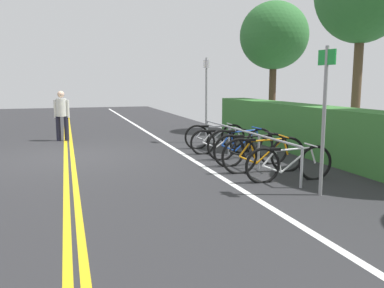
{
  "coord_description": "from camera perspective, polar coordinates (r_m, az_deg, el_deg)",
  "views": [
    {
      "loc": [
        10.32,
        -0.02,
        1.86
      ],
      "look_at": [
        2.88,
        2.3,
        0.65
      ],
      "focal_mm": 37.78,
      "sensor_mm": 36.0,
      "label": 1
    }
  ],
  "objects": [
    {
      "name": "bicycle_4",
      "position": [
        8.41,
        10.09,
        -1.53
      ],
      "size": [
        0.46,
        1.81,
        0.78
      ],
      "color": "black",
      "rests_on": "ground_plane"
    },
    {
      "name": "bike_lane_stripe_white",
      "position": [
        10.87,
        -1.92,
        -1.02
      ],
      "size": [
        35.91,
        0.12,
        0.0
      ],
      "primitive_type": "cube",
      "color": "white",
      "rests_on": "ground_plane"
    },
    {
      "name": "centre_line_yellow_inner",
      "position": [
        10.49,
        -17.39,
        -1.79
      ],
      "size": [
        35.91,
        0.1,
        0.0
      ],
      "primitive_type": "cube",
      "color": "gold",
      "rests_on": "ground_plane"
    },
    {
      "name": "bicycle_0",
      "position": [
        11.35,
        3.25,
        1.09
      ],
      "size": [
        0.46,
        1.74,
        0.72
      ],
      "color": "black",
      "rests_on": "ground_plane"
    },
    {
      "name": "bike_rack",
      "position": [
        9.45,
        7.18,
        0.92
      ],
      "size": [
        5.01,
        0.05,
        0.75
      ],
      "color": "#9EA0A5",
      "rests_on": "ground_plane"
    },
    {
      "name": "tree_near_left",
      "position": [
        15.38,
        11.5,
        14.69
      ],
      "size": [
        2.46,
        2.46,
        4.71
      ],
      "color": "#473323",
      "rests_on": "ground_plane"
    },
    {
      "name": "ground_plane",
      "position": [
        10.49,
        -16.95,
        -1.91
      ],
      "size": [
        39.9,
        11.8,
        0.05
      ],
      "primitive_type": "cube",
      "color": "#2B2B2D"
    },
    {
      "name": "bicycle_1",
      "position": [
        10.51,
        4.26,
        0.38
      ],
      "size": [
        0.46,
        1.71,
        0.69
      ],
      "color": "black",
      "rests_on": "ground_plane"
    },
    {
      "name": "pedestrian",
      "position": [
        13.34,
        -17.92,
        4.24
      ],
      "size": [
        0.32,
        0.47,
        1.57
      ],
      "color": "#1E1E2D",
      "rests_on": "ground_plane"
    },
    {
      "name": "hedge_backdrop",
      "position": [
        9.3,
        22.94,
        0.51
      ],
      "size": [
        13.96,
        0.89,
        1.25
      ],
      "primitive_type": "cube",
      "color": "#387533",
      "rests_on": "ground_plane"
    },
    {
      "name": "sign_post_near",
      "position": [
        12.29,
        2.03,
        7.24
      ],
      "size": [
        0.36,
        0.07,
        2.56
      ],
      "color": "gray",
      "rests_on": "ground_plane"
    },
    {
      "name": "sign_post_far",
      "position": [
        6.82,
        18.19,
        4.89
      ],
      "size": [
        0.36,
        0.08,
        2.41
      ],
      "color": "gray",
      "rests_on": "ground_plane"
    },
    {
      "name": "centre_line_yellow_outer",
      "position": [
        10.49,
        -16.52,
        -1.75
      ],
      "size": [
        35.91,
        0.1,
        0.0
      ],
      "primitive_type": "cube",
      "color": "gold",
      "rests_on": "ground_plane"
    },
    {
      "name": "bicycle_5",
      "position": [
        7.78,
        13.56,
        -2.73
      ],
      "size": [
        0.46,
        1.77,
        0.72
      ],
      "color": "black",
      "rests_on": "ground_plane"
    },
    {
      "name": "bicycle_3",
      "position": [
        9.09,
        8.38,
        -0.77
      ],
      "size": [
        0.46,
        1.8,
        0.76
      ],
      "color": "black",
      "rests_on": "ground_plane"
    },
    {
      "name": "bicycle_2",
      "position": [
        9.84,
        6.94,
        0.03
      ],
      "size": [
        0.46,
        1.79,
        0.78
      ],
      "color": "black",
      "rests_on": "ground_plane"
    }
  ]
}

